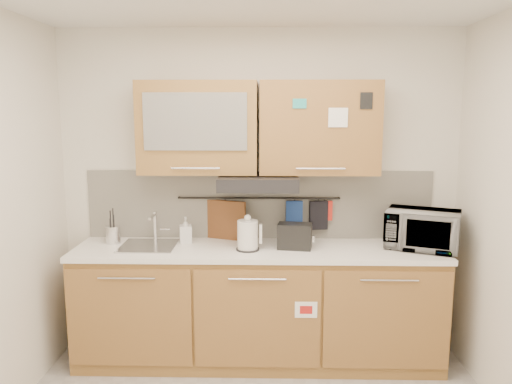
{
  "coord_description": "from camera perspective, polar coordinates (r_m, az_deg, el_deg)",
  "views": [
    {
      "loc": [
        0.07,
        -2.52,
        1.97
      ],
      "look_at": [
        -0.01,
        1.05,
        1.38
      ],
      "focal_mm": 35.0,
      "sensor_mm": 36.0,
      "label": 1
    }
  ],
  "objects": [
    {
      "name": "dark_pouch",
      "position": [
        4.06,
        7.15,
        -2.65
      ],
      "size": [
        0.15,
        0.06,
        0.23
      ],
      "primitive_type": "cube",
      "rotation": [
        0.0,
        0.0,
        0.16
      ],
      "color": "black",
      "rests_on": "utensil_rail"
    },
    {
      "name": "toaster",
      "position": [
        3.82,
        4.44,
        -5.01
      ],
      "size": [
        0.27,
        0.19,
        0.19
      ],
      "rotation": [
        0.0,
        0.0,
        -0.15
      ],
      "color": "black",
      "rests_on": "countertop"
    },
    {
      "name": "upper_cabinets",
      "position": [
        3.84,
        0.22,
        7.37
      ],
      "size": [
        1.82,
        0.37,
        0.7
      ],
      "color": "olive",
      "rests_on": "wall_back"
    },
    {
      "name": "sink",
      "position": [
        3.98,
        -12.15,
        -6.02
      ],
      "size": [
        0.42,
        0.4,
        0.26
      ],
      "color": "silver",
      "rests_on": "countertop"
    },
    {
      "name": "utensil_crock",
      "position": [
        4.11,
        -16.01,
        -4.67
      ],
      "size": [
        0.13,
        0.13,
        0.28
      ],
      "rotation": [
        0.0,
        0.0,
        0.18
      ],
      "color": "silver",
      "rests_on": "countertop"
    },
    {
      "name": "cutting_board",
      "position": [
        4.08,
        -3.52,
        -4.02
      ],
      "size": [
        0.34,
        0.15,
        0.44
      ],
      "primitive_type": "cube",
      "rotation": [
        0.0,
        0.0,
        -0.36
      ],
      "color": "brown",
      "rests_on": "utensil_rail"
    },
    {
      "name": "utensil_rail",
      "position": [
        4.03,
        0.31,
        -0.7
      ],
      "size": [
        1.3,
        0.02,
        0.02
      ],
      "primitive_type": "cylinder",
      "rotation": [
        0.0,
        1.57,
        0.0
      ],
      "color": "black",
      "rests_on": "backsplash"
    },
    {
      "name": "backsplash",
      "position": [
        4.08,
        0.32,
        -1.43
      ],
      "size": [
        2.8,
        0.02,
        0.56
      ],
      "primitive_type": "cube",
      "color": "silver",
      "rests_on": "countertop"
    },
    {
      "name": "range_hood",
      "position": [
        3.81,
        0.26,
        1.14
      ],
      "size": [
        0.6,
        0.46,
        0.1
      ],
      "primitive_type": "cube",
      "color": "black",
      "rests_on": "upper_cabinets"
    },
    {
      "name": "pot_holder",
      "position": [
        4.06,
        7.81,
        -2.14
      ],
      "size": [
        0.13,
        0.04,
        0.16
      ],
      "primitive_type": "cube",
      "rotation": [
        0.0,
        0.0,
        0.14
      ],
      "color": "red",
      "rests_on": "utensil_rail"
    },
    {
      "name": "countertop",
      "position": [
        3.86,
        0.24,
        -6.65
      ],
      "size": [
        2.82,
        0.62,
        0.04
      ],
      "primitive_type": "cube",
      "color": "white",
      "rests_on": "base_cabinet"
    },
    {
      "name": "kettle",
      "position": [
        3.76,
        -0.94,
        -5.04
      ],
      "size": [
        0.2,
        0.18,
        0.27
      ],
      "rotation": [
        0.0,
        0.0,
        0.05
      ],
      "color": "silver",
      "rests_on": "countertop"
    },
    {
      "name": "soap_bottle",
      "position": [
        4.0,
        -8.05,
        -4.31
      ],
      "size": [
        0.11,
        0.11,
        0.21
      ],
      "primitive_type": "imported",
      "rotation": [
        0.0,
        0.0,
        0.22
      ],
      "color": "#999999",
      "rests_on": "countertop"
    },
    {
      "name": "wall_back",
      "position": [
        4.07,
        0.33,
        -0.02
      ],
      "size": [
        3.2,
        0.0,
        3.2
      ],
      "primitive_type": "plane",
      "rotation": [
        1.57,
        0.0,
        0.0
      ],
      "color": "silver",
      "rests_on": "ground"
    },
    {
      "name": "base_cabinet",
      "position": [
        4.03,
        0.24,
        -13.42
      ],
      "size": [
        2.8,
        0.64,
        0.88
      ],
      "color": "olive",
      "rests_on": "floor"
    },
    {
      "name": "oven_mitt",
      "position": [
        4.05,
        4.38,
        -2.58
      ],
      "size": [
        0.13,
        0.04,
        0.22
      ],
      "primitive_type": "cube",
      "rotation": [
        0.0,
        0.0,
        0.03
      ],
      "color": "navy",
      "rests_on": "utensil_rail"
    },
    {
      "name": "microwave",
      "position": [
        4.01,
        18.48,
        -4.08
      ],
      "size": [
        0.63,
        0.53,
        0.29
      ],
      "primitive_type": "imported",
      "rotation": [
        0.0,
        0.0,
        -0.39
      ],
      "color": "#999999",
      "rests_on": "countertop"
    }
  ]
}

